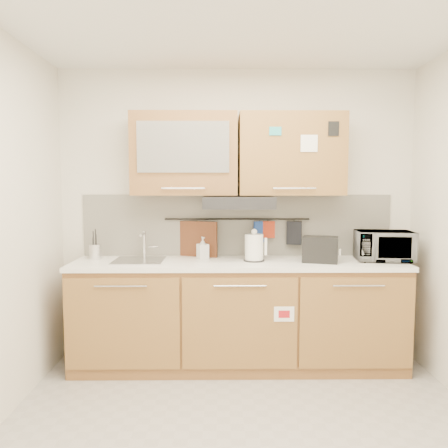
{
  "coord_description": "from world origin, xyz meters",
  "views": [
    {
      "loc": [
        -0.16,
        -2.49,
        1.57
      ],
      "look_at": [
        -0.12,
        1.05,
        1.25
      ],
      "focal_mm": 35.0,
      "sensor_mm": 36.0,
      "label": 1
    }
  ],
  "objects": [
    {
      "name": "floor",
      "position": [
        0.0,
        0.0,
        0.0
      ],
      "size": [
        3.2,
        3.2,
        0.0
      ],
      "primitive_type": "plane",
      "color": "#9E9993",
      "rests_on": "ground"
    },
    {
      "name": "wall_back",
      "position": [
        0.0,
        1.5,
        1.3
      ],
      "size": [
        3.2,
        0.0,
        3.2
      ],
      "primitive_type": "plane",
      "rotation": [
        1.57,
        0.0,
        0.0
      ],
      "color": "silver",
      "rests_on": "ground"
    },
    {
      "name": "base_cabinet",
      "position": [
        0.0,
        1.19,
        0.41
      ],
      "size": [
        2.8,
        0.64,
        0.88
      ],
      "color": "olive",
      "rests_on": "floor"
    },
    {
      "name": "countertop",
      "position": [
        0.0,
        1.19,
        0.9
      ],
      "size": [
        2.82,
        0.62,
        0.04
      ],
      "primitive_type": "cube",
      "color": "white",
      "rests_on": "base_cabinet"
    },
    {
      "name": "backsplash",
      "position": [
        0.0,
        1.49,
        1.2
      ],
      "size": [
        2.8,
        0.02,
        0.56
      ],
      "primitive_type": "cube",
      "color": "silver",
      "rests_on": "countertop"
    },
    {
      "name": "upper_cabinets",
      "position": [
        -0.0,
        1.32,
        1.83
      ],
      "size": [
        1.82,
        0.37,
        0.7
      ],
      "color": "olive",
      "rests_on": "wall_back"
    },
    {
      "name": "range_hood",
      "position": [
        0.0,
        1.25,
        1.42
      ],
      "size": [
        0.6,
        0.46,
        0.1
      ],
      "primitive_type": "cube",
      "color": "black",
      "rests_on": "upper_cabinets"
    },
    {
      "name": "sink",
      "position": [
        -0.85,
        1.21,
        0.92
      ],
      "size": [
        0.42,
        0.4,
        0.26
      ],
      "color": "silver",
      "rests_on": "countertop"
    },
    {
      "name": "utensil_rail",
      "position": [
        0.0,
        1.45,
        1.26
      ],
      "size": [
        1.3,
        0.02,
        0.02
      ],
      "primitive_type": "cylinder",
      "rotation": [
        0.0,
        1.57,
        0.0
      ],
      "color": "black",
      "rests_on": "backsplash"
    },
    {
      "name": "utensil_crock",
      "position": [
        -1.25,
        1.3,
        0.99
      ],
      "size": [
        0.12,
        0.12,
        0.26
      ],
      "rotation": [
        0.0,
        0.0,
        -0.14
      ],
      "color": "silver",
      "rests_on": "countertop"
    },
    {
      "name": "kettle",
      "position": [
        0.14,
        1.2,
        1.03
      ],
      "size": [
        0.2,
        0.18,
        0.28
      ],
      "rotation": [
        0.0,
        0.0,
        -0.05
      ],
      "color": "white",
      "rests_on": "countertop"
    },
    {
      "name": "toaster",
      "position": [
        0.69,
        1.13,
        1.03
      ],
      "size": [
        0.32,
        0.25,
        0.22
      ],
      "rotation": [
        0.0,
        0.0,
        -0.29
      ],
      "color": "black",
      "rests_on": "countertop"
    },
    {
      "name": "microwave",
      "position": [
        1.25,
        1.2,
        1.05
      ],
      "size": [
        0.49,
        0.36,
        0.26
      ],
      "primitive_type": "imported",
      "rotation": [
        0.0,
        0.0,
        -0.1
      ],
      "color": "#999999",
      "rests_on": "countertop"
    },
    {
      "name": "soap_bottle",
      "position": [
        -0.31,
        1.31,
        1.02
      ],
      "size": [
        0.12,
        0.12,
        0.19
      ],
      "primitive_type": "imported",
      "rotation": [
        0.0,
        0.0,
        0.44
      ],
      "color": "#999999",
      "rests_on": "countertop"
    },
    {
      "name": "cutting_board",
      "position": [
        -0.37,
        1.44,
        1.0
      ],
      "size": [
        0.37,
        0.16,
        0.48
      ],
      "primitive_type": "cube",
      "rotation": [
        0.0,
        0.0,
        -0.36
      ],
      "color": "brown",
      "rests_on": "utensil_rail"
    },
    {
      "name": "oven_mitt",
      "position": [
        0.21,
        1.44,
        1.14
      ],
      "size": [
        0.12,
        0.07,
        0.19
      ],
      "primitive_type": "cube",
      "rotation": [
        0.0,
        0.0,
        0.36
      ],
      "color": "#21439B",
      "rests_on": "utensil_rail"
    },
    {
      "name": "dark_pouch",
      "position": [
        0.52,
        1.44,
        1.13
      ],
      "size": [
        0.14,
        0.07,
        0.21
      ],
      "primitive_type": "cube",
      "rotation": [
        0.0,
        0.0,
        -0.26
      ],
      "color": "black",
      "rests_on": "utensil_rail"
    },
    {
      "name": "pot_holder",
      "position": [
        0.28,
        1.44,
        1.16
      ],
      "size": [
        0.12,
        0.03,
        0.15
      ],
      "primitive_type": "cube",
      "rotation": [
        0.0,
        0.0,
        -0.09
      ],
      "color": "#AB2F16",
      "rests_on": "utensil_rail"
    }
  ]
}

